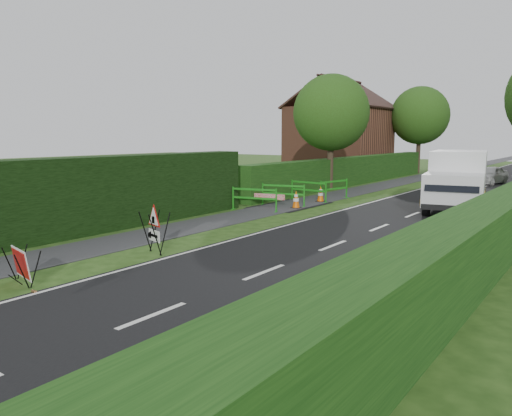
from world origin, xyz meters
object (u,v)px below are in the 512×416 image
Objects in this scene: triangle_sign at (153,225)px; works_van at (457,180)px; red_rect_sign at (21,264)px; hatchback_car at (490,175)px.

works_van reaches higher than triangle_sign.
hatchback_car is at bearing 95.91° from red_rect_sign.
hatchback_car reaches higher than red_rect_sign.
hatchback_car is at bearing 85.01° from works_van.
red_rect_sign is 30.36m from hatchback_car.
works_van reaches higher than hatchback_car.
triangle_sign reaches higher than red_rect_sign.
red_rect_sign is at bearing -86.37° from hatchback_car.
hatchback_car is (3.32, 26.54, -0.19)m from triangle_sign.
works_van is (4.85, 16.47, 0.89)m from red_rect_sign.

